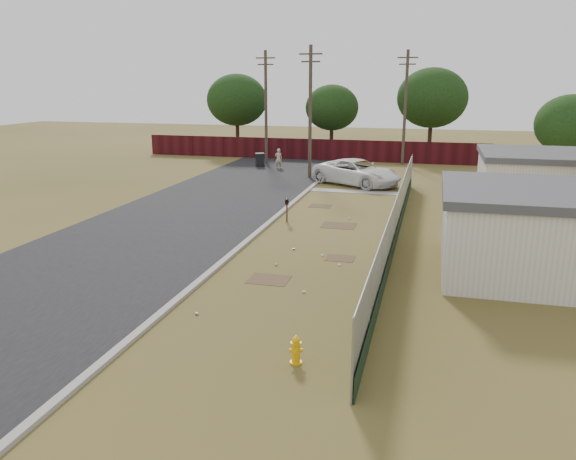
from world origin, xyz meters
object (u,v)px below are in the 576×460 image
(pedestrian, at_px, (279,159))
(trash_bin, at_px, (260,160))
(fire_hydrant, at_px, (296,351))
(pickup_truck, at_px, (357,172))
(mailbox, at_px, (287,203))

(pedestrian, bearing_deg, trash_bin, -31.09)
(fire_hydrant, xyz_separation_m, trash_bin, (-10.50, 30.61, 0.21))
(fire_hydrant, bearing_deg, pedestrian, 106.30)
(fire_hydrant, distance_m, pickup_truck, 24.60)
(mailbox, height_order, trash_bin, mailbox)
(fire_hydrant, relative_size, mailbox, 0.63)
(fire_hydrant, xyz_separation_m, mailbox, (-3.80, 13.62, 0.58))
(pickup_truck, distance_m, pedestrian, 8.82)
(pedestrian, bearing_deg, pickup_truck, 128.91)
(mailbox, relative_size, pedestrian, 0.76)
(mailbox, xyz_separation_m, pedestrian, (-4.98, 16.42, -0.15))
(mailbox, bearing_deg, pickup_truck, 80.09)
(fire_hydrant, bearing_deg, mailbox, 105.60)
(fire_hydrant, relative_size, pickup_truck, 0.12)
(pickup_truck, xyz_separation_m, pedestrian, (-6.89, 5.51, -0.06))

